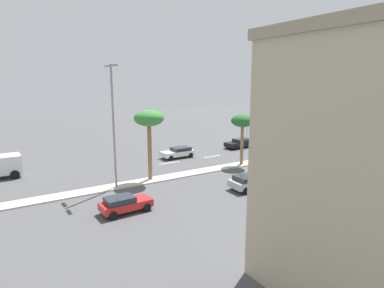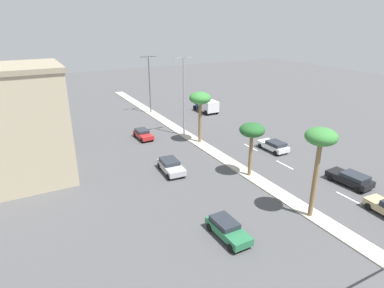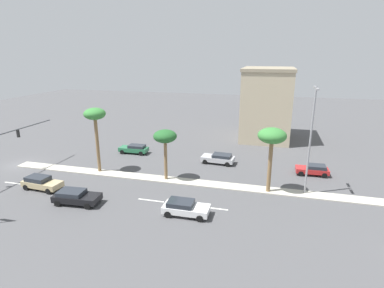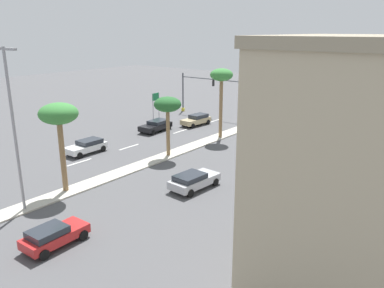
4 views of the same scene
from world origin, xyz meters
name	(u,v)px [view 3 (image 3 of 4)]	position (x,y,z in m)	size (l,w,h in m)	color
ground_plane	(223,186)	(0.00, 27.45, 0.00)	(160.00, 160.00, 0.00)	#4C4C4F
median_curb	(296,193)	(0.00, 35.30, 0.06)	(1.80, 70.60, 0.12)	#B7B2A3
lane_stripe_center	(15,183)	(5.40, 4.00, 0.01)	(0.20, 2.80, 0.01)	silver
lane_stripe_rear	(76,191)	(5.40, 12.05, 0.01)	(0.20, 2.80, 0.01)	silver
lane_stripe_far	(151,200)	(5.40, 20.88, 0.01)	(0.20, 2.80, 0.01)	silver
lane_stripe_front	(214,208)	(5.40, 27.39, 0.01)	(0.20, 2.80, 0.01)	silver
commercial_building	(267,104)	(-22.34, 31.18, 6.10)	(10.77, 8.39, 12.16)	tan
palm_tree_far	(95,117)	(-0.37, 11.58, 7.06)	(2.61, 2.61, 8.07)	olive
palm_tree_outboard	(165,138)	(-0.12, 20.57, 5.19)	(2.71, 2.71, 5.98)	olive
palm_tree_near	(272,138)	(0.29, 32.39, 6.11)	(2.95, 2.95, 7.03)	olive
street_lamp_center	(311,134)	(-0.26, 36.17, 6.61)	(2.90, 0.24, 11.25)	gray
sedan_red_far	(313,169)	(-6.18, 37.61, 0.71)	(1.95, 3.91, 1.30)	red
sedan_white_trailing	(185,207)	(7.29, 25.02, 0.74)	(2.08, 4.30, 1.37)	silver
sedan_tan_leading	(41,182)	(5.87, 8.11, 0.76)	(2.17, 4.51, 1.43)	tan
sedan_silver_right	(219,158)	(-7.32, 25.62, 0.73)	(2.33, 4.51, 1.34)	#B2B2B7
sedan_green_left	(134,149)	(-8.41, 12.62, 0.72)	(1.90, 4.32, 1.32)	#287047
sedan_black_outboard	(76,197)	(7.89, 13.89, 0.74)	(2.38, 4.67, 1.36)	black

